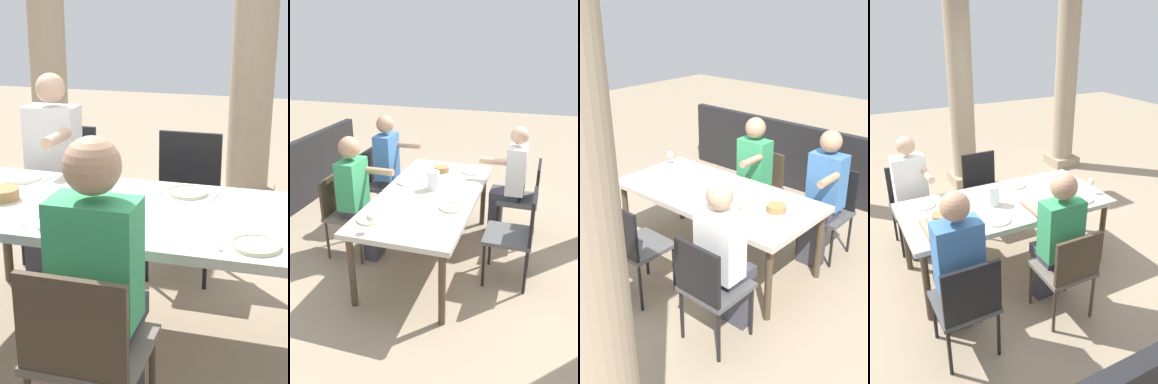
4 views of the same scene
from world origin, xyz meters
TOP-DOWN VIEW (x-y plane):
  - ground_plane at (0.00, 0.00)m, footprint 16.00×16.00m
  - dining_table at (0.00, 0.00)m, footprint 1.99×0.95m
  - chair_west_north at (-0.74, 0.90)m, footprint 0.44×0.44m
  - chair_mid_north at (0.13, 0.90)m, footprint 0.44×0.44m
  - chair_mid_south at (0.13, -0.89)m, footprint 0.44×0.44m
  - diner_woman_green at (0.13, -0.70)m, footprint 0.35×0.50m
  - diner_guest_third at (-0.74, 0.71)m, footprint 0.35×0.49m
  - stone_column_near at (-1.44, 2.25)m, footprint 0.43×0.43m
  - stone_column_centre at (0.39, 2.25)m, footprint 0.47×0.47m
  - plate_0 at (-0.73, 0.30)m, footprint 0.24×0.24m
  - spoon_0 at (-0.58, 0.30)m, footprint 0.02×0.17m
  - plate_1 at (-0.22, -0.30)m, footprint 0.25×0.25m
  - fork_1 at (-0.37, -0.30)m, footprint 0.02×0.17m
  - spoon_1 at (-0.07, -0.30)m, footprint 0.03×0.17m
  - plate_2 at (0.27, 0.30)m, footprint 0.22×0.22m
  - fork_2 at (0.12, 0.30)m, footprint 0.02×0.17m
  - spoon_2 at (0.42, 0.30)m, footprint 0.03×0.17m
  - plate_3 at (0.70, -0.31)m, footprint 0.21×0.21m
  - fork_3 at (0.55, -0.31)m, footprint 0.03×0.17m
  - water_pitcher at (-0.13, 0.01)m, footprint 0.13×0.13m
  - bread_basket at (-0.65, -0.06)m, footprint 0.17×0.17m

SIDE VIEW (x-z plane):
  - ground_plane at x=0.00m, z-range 0.00..0.00m
  - chair_mid_south at x=0.13m, z-range 0.08..0.94m
  - chair_west_north at x=-0.74m, z-range 0.08..0.98m
  - chair_mid_north at x=0.13m, z-range 0.08..0.99m
  - dining_table at x=0.00m, z-range 0.31..1.05m
  - diner_guest_third at x=-0.74m, z-range 0.04..1.34m
  - diner_woman_green at x=0.13m, z-range 0.05..1.35m
  - spoon_0 at x=-0.58m, z-range 0.74..0.74m
  - fork_1 at x=-0.37m, z-range 0.74..0.74m
  - spoon_1 at x=-0.07m, z-range 0.74..0.74m
  - fork_2 at x=0.12m, z-range 0.74..0.74m
  - spoon_2 at x=0.42m, z-range 0.74..0.74m
  - fork_3 at x=0.55m, z-range 0.74..0.74m
  - plate_1 at x=-0.22m, z-range 0.74..0.76m
  - plate_0 at x=-0.73m, z-range 0.74..0.76m
  - plate_2 at x=0.27m, z-range 0.74..0.76m
  - plate_3 at x=0.70m, z-range 0.74..0.76m
  - bread_basket at x=-0.65m, z-range 0.74..0.80m
  - water_pitcher at x=-0.13m, z-range 0.73..0.92m
  - stone_column_near at x=-1.44m, z-range -0.02..2.72m
  - stone_column_centre at x=0.39m, z-range -0.02..2.86m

